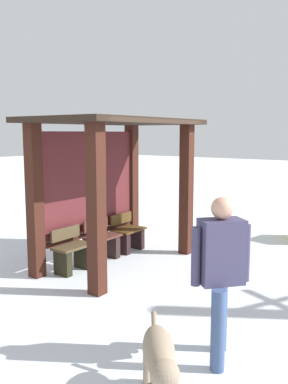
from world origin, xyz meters
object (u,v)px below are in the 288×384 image
bench_right_inside (128,236)px  person_walking (221,266)px  bench_center_inside (102,244)px  bus_shelter (109,163)px  bench_left_inside (72,254)px  dog (159,356)px

bench_right_inside → person_walking: person_walking is taller
bench_right_inside → bench_center_inside: bearing=-180.0°
bus_shelter → bench_left_inside: bus_shelter is taller
bench_center_inside → bench_right_inside: bench_center_inside is taller
bus_shelter → person_walking: bearing=-122.2°
bench_center_inside → person_walking: (-1.88, -3.18, 0.68)m
bus_shelter → dog: (-2.83, -2.90, -1.33)m
bench_left_inside → bench_center_inside: (0.76, 0.00, -0.00)m
bus_shelter → dog: bus_shelter is taller
bench_left_inside → bench_right_inside: bearing=0.0°
bench_center_inside → bench_right_inside: bearing=0.0°
bench_right_inside → dog: size_ratio=0.82×
bus_shelter → bench_right_inside: (0.76, 0.18, -1.48)m
bench_right_inside → dog: (-3.59, -3.08, 0.15)m
bench_left_inside → bench_center_inside: bench_center_inside is taller
bench_left_inside → bench_center_inside: size_ratio=0.99×
bus_shelter → bench_center_inside: size_ratio=4.18×
bench_right_inside → bus_shelter: bearing=-166.5°
bench_left_inside → bench_center_inside: 0.76m
dog → bench_center_inside: bearing=47.4°
bench_center_inside → dog: 4.19m
bench_center_inside → person_walking: 3.76m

